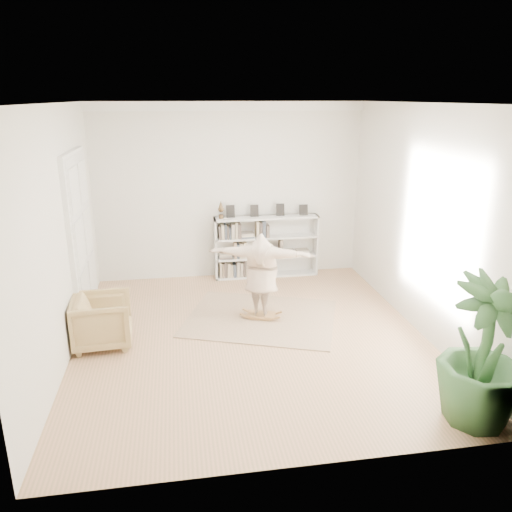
{
  "coord_description": "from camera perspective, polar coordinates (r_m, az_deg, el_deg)",
  "views": [
    {
      "loc": [
        -1.09,
        -7.16,
        3.68
      ],
      "look_at": [
        0.14,
        0.4,
        1.23
      ],
      "focal_mm": 35.0,
      "sensor_mm": 36.0,
      "label": 1
    }
  ],
  "objects": [
    {
      "name": "armchair",
      "position": [
        8.08,
        -17.12,
        -7.08
      ],
      "size": [
        0.93,
        0.9,
        0.79
      ],
      "primitive_type": "imported",
      "rotation": [
        0.0,
        0.0,
        1.63
      ],
      "color": "tan",
      "rests_on": "floor"
    },
    {
      "name": "room_shell",
      "position": [
        10.16,
        -3.19,
        16.75
      ],
      "size": [
        6.0,
        6.0,
        6.0
      ],
      "color": "silver",
      "rests_on": "floor"
    },
    {
      "name": "doors",
      "position": [
        8.91,
        -19.32,
        1.88
      ],
      "size": [
        0.09,
        1.78,
        2.92
      ],
      "color": "white",
      "rests_on": "floor"
    },
    {
      "name": "rocker_board",
      "position": [
        8.73,
        0.58,
        -6.74
      ],
      "size": [
        0.55,
        0.44,
        0.1
      ],
      "rotation": [
        0.0,
        0.0,
        -0.35
      ],
      "color": "#9C663E",
      "rests_on": "rug"
    },
    {
      "name": "rug",
      "position": [
        8.75,
        0.57,
        -7.08
      ],
      "size": [
        3.04,
        2.74,
        0.02
      ],
      "primitive_type": "cube",
      "rotation": [
        0.0,
        0.0,
        -0.35
      ],
      "color": "tan",
      "rests_on": "floor"
    },
    {
      "name": "bookshelf",
      "position": [
        10.59,
        1.15,
        1.02
      ],
      "size": [
        2.2,
        0.35,
        1.64
      ],
      "color": "silver",
      "rests_on": "floor"
    },
    {
      "name": "person",
      "position": [
        8.43,
        0.59,
        -1.91
      ],
      "size": [
        1.84,
        1.07,
        1.45
      ],
      "primitive_type": "imported",
      "rotation": [
        0.0,
        0.0,
        2.79
      ],
      "color": "#C8AD96",
      "rests_on": "rocker_board"
    },
    {
      "name": "floor",
      "position": [
        8.13,
        -0.51,
        -9.21
      ],
      "size": [
        6.0,
        6.0,
        0.0
      ],
      "primitive_type": "plane",
      "color": "#9D7A51",
      "rests_on": "ground"
    },
    {
      "name": "houseplant",
      "position": [
        6.36,
        24.57,
        -9.99
      ],
      "size": [
        1.3,
        1.3,
        1.79
      ],
      "primitive_type": "imported",
      "rotation": [
        0.0,
        0.0,
        0.38
      ],
      "color": "#2F592C",
      "rests_on": "floor"
    }
  ]
}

